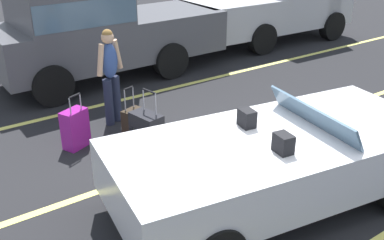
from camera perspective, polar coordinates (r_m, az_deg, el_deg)
The scene contains 10 objects.
ground_plane at distance 5.89m, azimuth 10.17°, elevation -10.08°, with size 80.00×80.00×0.00m, color black.
lot_line_mid at distance 6.81m, azimuth 1.63°, elevation -4.45°, with size 18.00×0.12×0.01m, color #EAE066.
lot_line_far at distance 8.91m, azimuth -8.70°, elevation 2.60°, with size 18.00×0.12×0.01m, color #EAE066.
convertible_car at distance 5.69m, azimuth 12.32°, elevation -4.62°, with size 4.35×2.35×1.24m.
suitcase_large_black at distance 6.55m, azimuth -5.80°, elevation -2.19°, with size 0.38×0.52×1.08m.
suitcase_medium_bright at distance 7.14m, azimuth -14.71°, elevation -1.07°, with size 0.46×0.38×0.89m.
suitcase_small_carryon at distance 7.26m, azimuth -7.52°, elevation -0.47°, with size 0.39×0.30×0.87m.
traveler_person at distance 7.63m, azimuth -10.41°, elevation 6.08°, with size 0.59×0.33×1.65m.
parked_pickup_truck_near at distance 9.89m, azimuth -12.57°, elevation 11.26°, with size 5.03×2.15×2.10m.
parked_pickup_truck_far at distance 13.25m, azimuth 11.06°, elevation 14.75°, with size 5.05×2.18×2.10m.
Camera 1 is at (-3.55, -3.31, 3.34)m, focal length 41.69 mm.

